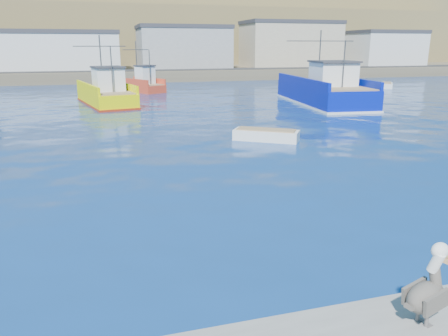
{
  "coord_description": "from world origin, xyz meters",
  "views": [
    {
      "loc": [
        -5.04,
        -9.55,
        5.36
      ],
      "look_at": [
        -1.11,
        3.94,
        1.41
      ],
      "focal_mm": 35.0,
      "sensor_mm": 36.0,
      "label": 1
    }
  ],
  "objects_px": {
    "trawler_yellow_b": "(106,94)",
    "pelican": "(428,290)",
    "skiff_far": "(387,86)",
    "boat_orange": "(142,84)",
    "trawler_blue": "(324,91)",
    "skiff_mid": "(266,136)"
  },
  "relations": [
    {
      "from": "trawler_yellow_b",
      "to": "pelican",
      "type": "bearing_deg",
      "value": -83.09
    },
    {
      "from": "skiff_mid",
      "to": "pelican",
      "type": "xyz_separation_m",
      "value": [
        -3.97,
        -17.8,
        0.9
      ]
    },
    {
      "from": "trawler_yellow_b",
      "to": "boat_orange",
      "type": "distance_m",
      "value": 12.11
    },
    {
      "from": "trawler_yellow_b",
      "to": "boat_orange",
      "type": "bearing_deg",
      "value": 68.27
    },
    {
      "from": "pelican",
      "to": "trawler_yellow_b",
      "type": "bearing_deg",
      "value": 96.91
    },
    {
      "from": "skiff_far",
      "to": "pelican",
      "type": "bearing_deg",
      "value": -125.41
    },
    {
      "from": "trawler_blue",
      "to": "skiff_mid",
      "type": "height_order",
      "value": "trawler_blue"
    },
    {
      "from": "trawler_yellow_b",
      "to": "skiff_far",
      "type": "height_order",
      "value": "trawler_yellow_b"
    },
    {
      "from": "trawler_blue",
      "to": "skiff_mid",
      "type": "distance_m",
      "value": 18.2
    },
    {
      "from": "trawler_yellow_b",
      "to": "skiff_mid",
      "type": "bearing_deg",
      "value": -66.24
    },
    {
      "from": "trawler_yellow_b",
      "to": "skiff_mid",
      "type": "distance_m",
      "value": 20.99
    },
    {
      "from": "trawler_yellow_b",
      "to": "trawler_blue",
      "type": "bearing_deg",
      "value": -14.36
    },
    {
      "from": "boat_orange",
      "to": "skiff_far",
      "type": "bearing_deg",
      "value": -7.17
    },
    {
      "from": "skiff_mid",
      "to": "skiff_far",
      "type": "relative_size",
      "value": 1.0
    },
    {
      "from": "trawler_yellow_b",
      "to": "skiff_far",
      "type": "bearing_deg",
      "value": 11.45
    },
    {
      "from": "pelican",
      "to": "skiff_far",
      "type": "bearing_deg",
      "value": 54.59
    },
    {
      "from": "trawler_yellow_b",
      "to": "pelican",
      "type": "height_order",
      "value": "trawler_yellow_b"
    },
    {
      "from": "skiff_far",
      "to": "skiff_mid",
      "type": "bearing_deg",
      "value": -136.1
    },
    {
      "from": "trawler_yellow_b",
      "to": "skiff_mid",
      "type": "xyz_separation_m",
      "value": [
        8.45,
        -19.2,
        -0.72
      ]
    },
    {
      "from": "skiff_far",
      "to": "boat_orange",
      "type": "bearing_deg",
      "value": 172.83
    },
    {
      "from": "pelican",
      "to": "trawler_blue",
      "type": "bearing_deg",
      "value": 64.16
    },
    {
      "from": "trawler_yellow_b",
      "to": "pelican",
      "type": "distance_m",
      "value": 37.27
    }
  ]
}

